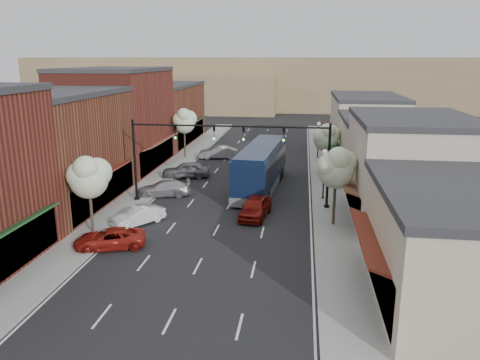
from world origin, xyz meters
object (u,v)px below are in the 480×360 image
at_px(signal_mast_right, 299,152).
at_px(coach_bus, 261,167).
at_px(tree_left_near, 89,176).
at_px(parked_car_b, 138,216).
at_px(lamp_post_near, 324,166).
at_px(red_hatchback, 255,207).
at_px(signal_mast_left, 162,149).
at_px(lamp_post_far, 318,134).
at_px(parked_car_e, 218,152).
at_px(parked_car_a, 110,239).
at_px(parked_car_d, 186,170).
at_px(tree_right_far, 326,137).
at_px(parked_car_c, 163,188).
at_px(tree_left_far, 184,121).
at_px(tree_right_near, 337,167).

distance_m(signal_mast_right, coach_bus, 6.78).
height_order(tree_left_near, parked_car_b, tree_left_near).
xyz_separation_m(signal_mast_right, lamp_post_near, (2.18, 2.50, -1.62)).
distance_m(signal_mast_right, lamp_post_near, 3.69).
relative_size(red_hatchback, parked_car_b, 1.17).
height_order(signal_mast_left, red_hatchback, signal_mast_left).
xyz_separation_m(tree_left_near, lamp_post_near, (16.05, 10.56, -1.22)).
relative_size(lamp_post_far, parked_car_e, 0.96).
bearing_deg(parked_car_a, parked_car_d, 160.51).
relative_size(tree_right_far, parked_car_c, 1.15).
xyz_separation_m(red_hatchback, parked_car_b, (-8.35, -2.77, -0.14)).
xyz_separation_m(tree_left_far, parked_car_c, (2.05, -16.14, -3.92)).
distance_m(tree_left_near, parked_car_a, 4.59).
distance_m(signal_mast_right, parked_car_c, 12.59).
xyz_separation_m(signal_mast_right, tree_right_far, (2.73, 11.95, -0.63)).
height_order(tree_left_far, red_hatchback, tree_left_far).
bearing_deg(parked_car_b, signal_mast_right, 61.99).
relative_size(tree_left_far, parked_car_d, 1.27).
distance_m(lamp_post_far, parked_car_c, 23.08).
bearing_deg(red_hatchback, tree_left_near, -145.91).
height_order(parked_car_b, parked_car_e, parked_car_e).
distance_m(signal_mast_left, parked_car_b, 6.82).
relative_size(tree_left_near, parked_car_d, 1.18).
bearing_deg(tree_left_near, signal_mast_right, 30.14).
bearing_deg(signal_mast_right, coach_bus, 123.01).
bearing_deg(signal_mast_right, tree_left_near, -149.86).
relative_size(tree_right_near, parked_car_c, 1.26).
bearing_deg(parked_car_b, lamp_post_near, 66.72).
xyz_separation_m(signal_mast_right, coach_bus, (-3.44, 5.29, -2.50)).
height_order(signal_mast_right, parked_car_a, signal_mast_right).
height_order(tree_left_far, parked_car_b, tree_left_far).
distance_m(tree_right_far, parked_car_c, 18.04).
bearing_deg(red_hatchback, parked_car_d, 134.10).
height_order(lamp_post_near, parked_car_a, lamp_post_near).
relative_size(lamp_post_near, parked_car_b, 1.10).
distance_m(parked_car_a, parked_car_e, 28.28).
xyz_separation_m(lamp_post_far, parked_car_a, (-14.00, -30.05, -2.38)).
xyz_separation_m(signal_mast_left, tree_right_near, (13.97, -4.05, -0.17)).
bearing_deg(parked_car_b, signal_mast_left, 123.58).
bearing_deg(parked_car_d, coach_bus, 56.73).
bearing_deg(coach_bus, parked_car_a, -113.90).
distance_m(coach_bus, red_hatchback, 8.17).
bearing_deg(parked_car_d, parked_car_e, 159.34).
bearing_deg(lamp_post_near, tree_left_near, -146.67).
bearing_deg(parked_car_c, tree_left_near, -26.49).
bearing_deg(lamp_post_near, parked_car_c, -177.14).
height_order(tree_right_near, parked_car_a, tree_right_near).
bearing_deg(coach_bus, lamp_post_far, 73.89).
distance_m(red_hatchback, parked_car_b, 8.79).
bearing_deg(tree_right_far, red_hatchback, -111.78).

